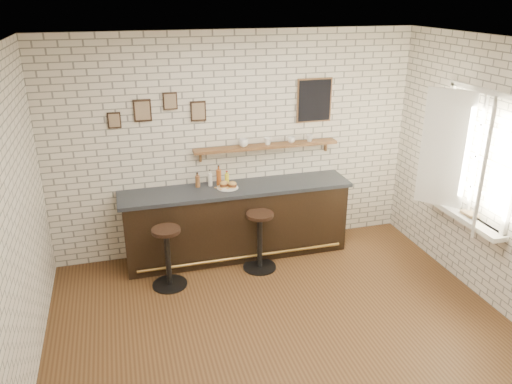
# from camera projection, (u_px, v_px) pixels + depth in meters

# --- Properties ---
(ground) EXTENTS (5.00, 5.00, 0.00)m
(ground) POSITION_uv_depth(u_px,v_px,m) (281.00, 325.00, 5.52)
(ground) COLOR brown
(ground) RESTS_ON ground
(bar_counter) EXTENTS (3.10, 0.65, 1.01)m
(bar_counter) POSITION_uv_depth(u_px,v_px,m) (237.00, 221.00, 6.82)
(bar_counter) COLOR black
(bar_counter) RESTS_ON ground
(sandwich_plate) EXTENTS (0.28, 0.28, 0.01)m
(sandwich_plate) POSITION_uv_depth(u_px,v_px,m) (227.00, 187.00, 6.61)
(sandwich_plate) COLOR white
(sandwich_plate) RESTS_ON bar_counter
(ciabatta_sandwich) EXTENTS (0.25, 0.18, 0.08)m
(ciabatta_sandwich) POSITION_uv_depth(u_px,v_px,m) (228.00, 184.00, 6.59)
(ciabatta_sandwich) COLOR tan
(ciabatta_sandwich) RESTS_ON sandwich_plate
(potato_chips) EXTENTS (0.27, 0.19, 0.00)m
(potato_chips) POSITION_uv_depth(u_px,v_px,m) (226.00, 187.00, 6.59)
(potato_chips) COLOR #ECB053
(potato_chips) RESTS_ON sandwich_plate
(bitters_bottle_brown) EXTENTS (0.06, 0.06, 0.20)m
(bitters_bottle_brown) POSITION_uv_depth(u_px,v_px,m) (198.00, 181.00, 6.61)
(bitters_bottle_brown) COLOR brown
(bitters_bottle_brown) RESTS_ON bar_counter
(bitters_bottle_white) EXTENTS (0.06, 0.06, 0.23)m
(bitters_bottle_white) POSITION_uv_depth(u_px,v_px,m) (210.00, 179.00, 6.65)
(bitters_bottle_white) COLOR white
(bitters_bottle_white) RESTS_ON bar_counter
(bitters_bottle_amber) EXTENTS (0.07, 0.07, 0.27)m
(bitters_bottle_amber) POSITION_uv_depth(u_px,v_px,m) (219.00, 177.00, 6.67)
(bitters_bottle_amber) COLOR #9F4A19
(bitters_bottle_amber) RESTS_ON bar_counter
(condiment_bottle_yellow) EXTENTS (0.06, 0.06, 0.19)m
(condiment_bottle_yellow) POSITION_uv_depth(u_px,v_px,m) (227.00, 179.00, 6.71)
(condiment_bottle_yellow) COLOR yellow
(condiment_bottle_yellow) RESTS_ON bar_counter
(bar_stool_left) EXTENTS (0.44, 0.44, 0.79)m
(bar_stool_left) POSITION_uv_depth(u_px,v_px,m) (168.00, 256.00, 6.11)
(bar_stool_left) COLOR black
(bar_stool_left) RESTS_ON ground
(bar_stool_right) EXTENTS (0.44, 0.44, 0.80)m
(bar_stool_right) POSITION_uv_depth(u_px,v_px,m) (260.00, 239.00, 6.51)
(bar_stool_right) COLOR black
(bar_stool_right) RESTS_ON ground
(wall_shelf) EXTENTS (2.00, 0.18, 0.18)m
(wall_shelf) POSITION_uv_depth(u_px,v_px,m) (267.00, 146.00, 6.76)
(wall_shelf) COLOR brown
(wall_shelf) RESTS_ON ground
(shelf_cup_a) EXTENTS (0.16, 0.16, 0.10)m
(shelf_cup_a) POSITION_uv_depth(u_px,v_px,m) (243.00, 143.00, 6.65)
(shelf_cup_a) COLOR white
(shelf_cup_a) RESTS_ON wall_shelf
(shelf_cup_b) EXTENTS (0.14, 0.14, 0.10)m
(shelf_cup_b) POSITION_uv_depth(u_px,v_px,m) (268.00, 141.00, 6.74)
(shelf_cup_b) COLOR white
(shelf_cup_b) RESTS_ON wall_shelf
(shelf_cup_c) EXTENTS (0.15, 0.15, 0.09)m
(shelf_cup_c) POSITION_uv_depth(u_px,v_px,m) (291.00, 140.00, 6.82)
(shelf_cup_c) COLOR white
(shelf_cup_c) RESTS_ON wall_shelf
(shelf_cup_d) EXTENTS (0.12, 0.12, 0.10)m
(shelf_cup_d) POSITION_uv_depth(u_px,v_px,m) (310.00, 138.00, 6.89)
(shelf_cup_d) COLOR white
(shelf_cup_d) RESTS_ON wall_shelf
(back_wall_decor) EXTENTS (2.96, 0.02, 0.56)m
(back_wall_decor) POSITION_uv_depth(u_px,v_px,m) (253.00, 104.00, 6.57)
(back_wall_decor) COLOR black
(back_wall_decor) RESTS_ON ground
(window_sill) EXTENTS (0.20, 1.35, 0.06)m
(window_sill) POSITION_uv_depth(u_px,v_px,m) (462.00, 216.00, 6.05)
(window_sill) COLOR white
(window_sill) RESTS_ON ground
(casement_window) EXTENTS (0.40, 1.30, 1.56)m
(casement_window) POSITION_uv_depth(u_px,v_px,m) (469.00, 157.00, 5.76)
(casement_window) COLOR white
(casement_window) RESTS_ON ground
(book_lower) EXTENTS (0.16, 0.22, 0.02)m
(book_lower) POSITION_uv_depth(u_px,v_px,m) (465.00, 215.00, 5.96)
(book_lower) COLOR tan
(book_lower) RESTS_ON window_sill
(book_upper) EXTENTS (0.15, 0.21, 0.02)m
(book_upper) POSITION_uv_depth(u_px,v_px,m) (465.00, 214.00, 5.97)
(book_upper) COLOR tan
(book_upper) RESTS_ON book_lower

